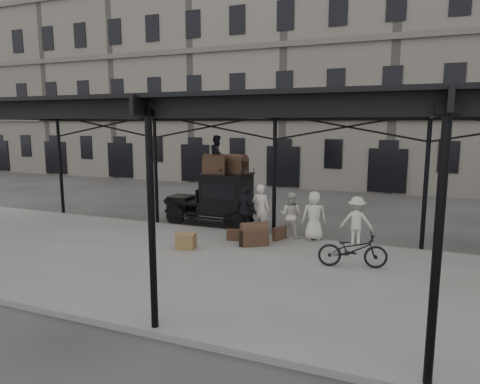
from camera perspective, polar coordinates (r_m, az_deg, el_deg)
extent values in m
plane|color=#383533|center=(14.02, 2.00, -8.14)|extent=(120.00, 120.00, 0.00)
cube|color=slate|center=(12.23, -1.28, -10.39)|extent=(28.00, 8.00, 0.15)
cylinder|color=black|center=(20.72, -22.81, 2.86)|extent=(0.14, 0.14, 4.30)
cylinder|color=black|center=(15.41, 4.61, 1.61)|extent=(0.14, 0.14, 4.30)
cylinder|color=black|center=(8.43, -11.68, -4.88)|extent=(0.14, 0.14, 4.30)
cube|color=black|center=(15.28, 4.72, 10.30)|extent=(22.00, 0.10, 0.45)
cube|color=black|center=(8.19, -12.21, 11.15)|extent=(22.00, 0.10, 0.45)
cube|color=black|center=(11.81, -0.77, 11.50)|extent=(22.50, 9.00, 0.08)
cube|color=silver|center=(11.82, -0.77, 11.84)|extent=(18.00, 7.00, 0.04)
cube|color=slate|center=(31.05, 13.96, 14.13)|extent=(64.00, 8.00, 14.00)
cylinder|color=black|center=(17.76, -8.65, -3.20)|extent=(0.80, 0.10, 0.80)
cylinder|color=black|center=(18.98, -6.43, -2.35)|extent=(0.80, 0.10, 0.80)
cylinder|color=black|center=(16.60, -0.89, -3.96)|extent=(0.80, 0.10, 0.80)
cylinder|color=black|center=(17.90, 0.91, -2.99)|extent=(0.80, 0.10, 0.80)
cube|color=black|center=(17.76, -4.00, -2.62)|extent=(3.60, 1.25, 0.12)
cube|color=black|center=(18.33, -7.80, -1.36)|extent=(0.90, 1.00, 0.55)
cube|color=black|center=(18.56, -9.06, -1.25)|extent=(0.06, 0.70, 0.55)
cube|color=black|center=(17.93, -5.59, -1.22)|extent=(0.70, 1.30, 0.10)
cube|color=black|center=(17.30, -1.80, -0.22)|extent=(1.80, 1.45, 1.55)
cube|color=black|center=(16.61, -2.82, 0.08)|extent=(1.40, 0.02, 0.60)
cube|color=black|center=(17.19, -1.81, 2.41)|extent=(1.90, 1.55, 0.06)
imported|color=silver|center=(15.54, 2.78, -2.33)|extent=(0.70, 0.49, 1.85)
imported|color=beige|center=(15.24, 6.79, -3.06)|extent=(0.84, 0.68, 1.62)
imported|color=beige|center=(15.04, 9.85, -3.13)|extent=(0.97, 0.80, 1.71)
imported|color=black|center=(15.23, 0.87, -2.57)|extent=(1.16, 0.94, 1.85)
imported|color=beige|center=(14.70, 15.28, -3.75)|extent=(1.06, 0.62, 1.63)
imported|color=black|center=(12.52, 14.79, -7.45)|extent=(2.02, 1.10, 1.01)
imported|color=black|center=(17.17, -3.03, 5.05)|extent=(0.79, 0.89, 1.52)
cube|color=olive|center=(14.02, -7.22, -6.50)|extent=(0.67, 0.55, 0.50)
cube|color=#4E3224|center=(15.01, 5.28, -5.52)|extent=(0.38, 0.61, 0.45)
cube|color=#4E3224|center=(14.85, -0.63, -5.74)|extent=(0.62, 0.28, 0.40)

